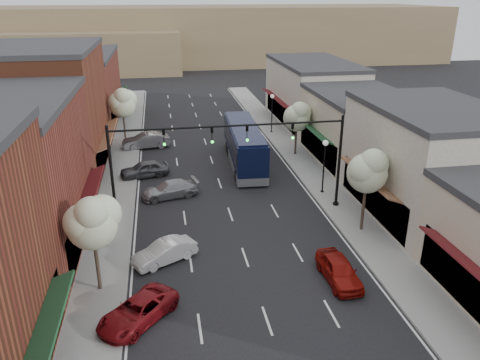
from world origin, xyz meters
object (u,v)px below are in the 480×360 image
coach_bus (244,145)px  lamp_post_far (272,107)px  tree_left_far (123,102)px  parked_car_e (146,141)px  parked_car_b (165,252)px  parked_car_c (170,189)px  signal_mast_right (308,149)px  parked_car_d (145,169)px  red_hatchback (339,270)px  signal_mast_left (147,158)px  tree_right_far (298,116)px  tree_left_near (92,221)px  tree_right_near (369,169)px  lamp_post_near (324,158)px  parked_car_a (138,311)px

coach_bus → lamp_post_far: bearing=65.9°
tree_left_far → parked_car_e: 4.48m
parked_car_b → parked_car_c: bearing=148.0°
signal_mast_right → parked_car_d: (-11.82, 8.61, -3.91)m
coach_bus → parked_car_d: coach_bus is taller
lamp_post_far → red_hatchback: size_ratio=1.10×
signal_mast_left → parked_car_d: (-0.58, 8.61, -3.91)m
tree_right_far → red_hatchback: tree_right_far is taller
tree_right_far → tree_left_far: (-16.60, 6.00, 0.61)m
red_hatchback → tree_left_near: bearing=172.7°
tree_right_near → parked_car_b: 13.77m
lamp_post_far → coach_bus: lamp_post_far is taller
coach_bus → parked_car_b: coach_bus is taller
tree_right_far → tree_left_near: 25.99m
tree_right_near → tree_right_far: size_ratio=1.10×
signal_mast_left → coach_bus: (8.49, 10.29, -2.72)m
tree_right_far → red_hatchback: 21.81m
parked_car_b → parked_car_d: parked_car_d is taller
tree_right_far → lamp_post_near: (-0.55, -9.44, -0.99)m
lamp_post_far → parked_car_d: (-14.00, -11.39, -2.29)m
tree_right_near → lamp_post_near: 6.74m
parked_car_b → red_hatchback: bearing=40.5°
lamp_post_near → red_hatchback: 12.42m
signal_mast_left → tree_left_near: 8.48m
tree_left_far → lamp_post_far: 16.26m
lamp_post_near → parked_car_a: lamp_post_near is taller
tree_left_far → parked_car_e: (2.05, -1.13, -3.82)m
parked_car_e → signal_mast_left: bearing=-6.0°
red_hatchback → parked_car_a: 11.00m
signal_mast_right → signal_mast_left: same height
parked_car_b → signal_mast_right: bearing=90.0°
signal_mast_right → parked_car_d: bearing=143.9°
parked_car_d → signal_mast_right: bearing=41.7°
lamp_post_far → parked_car_a: lamp_post_far is taller
tree_left_far → red_hatchback: tree_left_far is taller
tree_left_near → parked_car_a: bearing=-54.7°
tree_left_near → lamp_post_near: (16.05, 10.56, -1.22)m
lamp_post_far → parked_car_c: lamp_post_far is taller
signal_mast_right → coach_bus: bearing=105.0°
parked_car_b → parked_car_e: 22.51m
signal_mast_left → parked_car_b: 6.96m
signal_mast_right → parked_car_e: signal_mast_right is taller
coach_bus → parked_car_c: bearing=-134.9°
red_hatchback → parked_car_c: size_ratio=0.90×
tree_left_far → parked_car_b: 24.17m
signal_mast_left → tree_left_near: bearing=-108.1°
lamp_post_far → lamp_post_near: bearing=-90.0°
tree_right_near → lamp_post_near: tree_right_near is taller
signal_mast_left → tree_right_near: (13.97, -4.05, -0.17)m
signal_mast_left → signal_mast_right: bearing=0.0°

